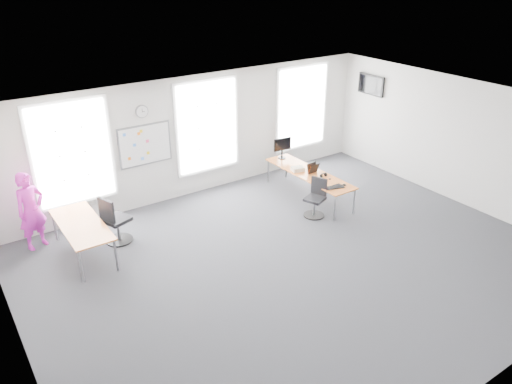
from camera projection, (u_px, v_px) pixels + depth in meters
floor at (295, 261)px, 9.95m from camera, size 10.00×10.00×0.00m
ceiling at (301, 116)px, 8.66m from camera, size 10.00×10.00×0.00m
wall_back at (196, 136)px, 12.29m from camera, size 10.00×0.00×10.00m
wall_front at (496, 306)px, 6.33m from camera, size 10.00×0.00×10.00m
wall_left at (10, 284)px, 6.76m from camera, size 0.00×10.00×10.00m
wall_right at (462, 142)px, 11.86m from camera, size 0.00×10.00×10.00m
window_left at (72, 153)px, 10.65m from camera, size 1.60×0.06×2.20m
window_mid at (207, 126)px, 12.33m from camera, size 1.60×0.06×2.20m
window_right at (301, 107)px, 13.86m from camera, size 1.60×0.06×2.20m
desk_right at (309, 174)px, 12.36m from camera, size 0.72×2.72×0.66m
desk_left at (81, 226)px, 9.91m from camera, size 0.78×1.96×0.71m
chair_right at (316, 200)px, 11.57m from camera, size 0.53×0.53×0.91m
chair_left at (115, 223)px, 10.43m from camera, size 0.61×0.61×1.07m
person at (31, 211)px, 10.13m from camera, size 0.71×0.58×1.67m
whiteboard at (145, 145)px, 11.55m from camera, size 1.20×0.03×0.90m
wall_clock at (142, 111)px, 11.21m from camera, size 0.30×0.04×0.30m
tv at (371, 85)px, 13.72m from camera, size 0.06×0.90×0.55m
keyboard at (334, 187)px, 11.53m from camera, size 0.49×0.30×0.02m
mouse at (344, 185)px, 11.63m from camera, size 0.07×0.11×0.04m
lens_cap at (330, 179)px, 11.98m from camera, size 0.08×0.08×0.01m
headphones at (323, 175)px, 12.07m from camera, size 0.18×0.09×0.10m
laptop_sleeve at (313, 168)px, 12.26m from camera, size 0.32×0.20×0.25m
paper_stack at (298, 169)px, 12.42m from camera, size 0.34×0.28×0.10m
monitor at (282, 146)px, 13.06m from camera, size 0.51×0.21×0.56m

